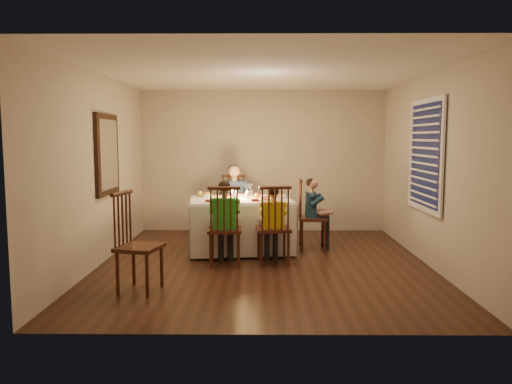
{
  "coord_description": "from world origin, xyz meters",
  "views": [
    {
      "loc": [
        -0.05,
        -6.75,
        1.74
      ],
      "look_at": [
        -0.11,
        0.15,
        0.98
      ],
      "focal_mm": 35.0,
      "sensor_mm": 36.0,
      "label": 1
    }
  ],
  "objects_px": {
    "chair_end": "(312,249)",
    "child_yellow": "(273,264)",
    "adult": "(235,240)",
    "dining_table": "(241,214)",
    "chair_extra": "(141,291)",
    "chair_near_left": "(225,265)",
    "chair_adult": "(235,240)",
    "chair_near_right": "(273,264)",
    "child_teal": "(312,249)",
    "child_green": "(225,265)",
    "serving_bowl": "(206,195)"
  },
  "relations": [
    {
      "from": "dining_table",
      "to": "chair_extra",
      "type": "relative_size",
      "value": 1.47
    },
    {
      "from": "dining_table",
      "to": "child_yellow",
      "type": "relative_size",
      "value": 1.55
    },
    {
      "from": "dining_table",
      "to": "child_yellow",
      "type": "distance_m",
      "value": 1.09
    },
    {
      "from": "adult",
      "to": "child_green",
      "type": "relative_size",
      "value": 1.1
    },
    {
      "from": "adult",
      "to": "child_teal",
      "type": "xyz_separation_m",
      "value": [
        1.25,
        -0.66,
        0.0
      ]
    },
    {
      "from": "child_teal",
      "to": "child_yellow",
      "type": "bearing_deg",
      "value": 146.89
    },
    {
      "from": "chair_extra",
      "to": "child_yellow",
      "type": "distance_m",
      "value": 1.98
    },
    {
      "from": "chair_adult",
      "to": "adult",
      "type": "height_order",
      "value": "adult"
    },
    {
      "from": "chair_near_right",
      "to": "child_teal",
      "type": "bearing_deg",
      "value": -130.77
    },
    {
      "from": "dining_table",
      "to": "chair_near_right",
      "type": "distance_m",
      "value": 1.09
    },
    {
      "from": "dining_table",
      "to": "child_green",
      "type": "xyz_separation_m",
      "value": [
        -0.19,
        -0.86,
        -0.58
      ]
    },
    {
      "from": "dining_table",
      "to": "serving_bowl",
      "type": "relative_size",
      "value": 8.39
    },
    {
      "from": "chair_adult",
      "to": "dining_table",
      "type": "bearing_deg",
      "value": -87.15
    },
    {
      "from": "chair_end",
      "to": "child_green",
      "type": "relative_size",
      "value": 0.95
    },
    {
      "from": "chair_near_right",
      "to": "adult",
      "type": "distance_m",
      "value": 1.71
    },
    {
      "from": "dining_table",
      "to": "chair_near_right",
      "type": "relative_size",
      "value": 1.52
    },
    {
      "from": "serving_bowl",
      "to": "chair_adult",
      "type": "bearing_deg",
      "value": 52.41
    },
    {
      "from": "adult",
      "to": "child_teal",
      "type": "height_order",
      "value": "adult"
    },
    {
      "from": "chair_near_left",
      "to": "chair_near_right",
      "type": "height_order",
      "value": "same"
    },
    {
      "from": "chair_adult",
      "to": "chair_end",
      "type": "xyz_separation_m",
      "value": [
        1.25,
        -0.66,
        0.0
      ]
    },
    {
      "from": "chair_near_left",
      "to": "child_teal",
      "type": "bearing_deg",
      "value": -144.32
    },
    {
      "from": "chair_near_left",
      "to": "child_green",
      "type": "bearing_deg",
      "value": 180.0
    },
    {
      "from": "chair_extra",
      "to": "child_green",
      "type": "bearing_deg",
      "value": -23.9
    },
    {
      "from": "chair_adult",
      "to": "chair_near_right",
      "type": "bearing_deg",
      "value": -76.05
    },
    {
      "from": "chair_adult",
      "to": "chair_extra",
      "type": "relative_size",
      "value": 0.97
    },
    {
      "from": "adult",
      "to": "child_yellow",
      "type": "bearing_deg",
      "value": -76.05
    },
    {
      "from": "child_green",
      "to": "child_teal",
      "type": "height_order",
      "value": "child_green"
    },
    {
      "from": "adult",
      "to": "chair_adult",
      "type": "bearing_deg",
      "value": 172.86
    },
    {
      "from": "chair_adult",
      "to": "child_teal",
      "type": "height_order",
      "value": "child_teal"
    },
    {
      "from": "chair_adult",
      "to": "chair_near_left",
      "type": "distance_m",
      "value": 1.66
    },
    {
      "from": "adult",
      "to": "serving_bowl",
      "type": "bearing_deg",
      "value": -134.73
    },
    {
      "from": "child_green",
      "to": "child_yellow",
      "type": "distance_m",
      "value": 0.66
    },
    {
      "from": "adult",
      "to": "child_yellow",
      "type": "distance_m",
      "value": 1.71
    },
    {
      "from": "chair_end",
      "to": "child_yellow",
      "type": "xyz_separation_m",
      "value": [
        -0.64,
        -0.93,
        0.0
      ]
    },
    {
      "from": "adult",
      "to": "chair_near_left",
      "type": "bearing_deg",
      "value": -98.69
    },
    {
      "from": "dining_table",
      "to": "serving_bowl",
      "type": "distance_m",
      "value": 0.67
    },
    {
      "from": "chair_near_left",
      "to": "chair_end",
      "type": "distance_m",
      "value": 1.64
    },
    {
      "from": "chair_extra",
      "to": "child_yellow",
      "type": "bearing_deg",
      "value": -38.18
    },
    {
      "from": "child_yellow",
      "to": "child_teal",
      "type": "xyz_separation_m",
      "value": [
        0.64,
        0.93,
        0.0
      ]
    },
    {
      "from": "chair_near_left",
      "to": "chair_end",
      "type": "relative_size",
      "value": 1.0
    },
    {
      "from": "chair_near_right",
      "to": "child_teal",
      "type": "height_order",
      "value": "child_teal"
    },
    {
      "from": "chair_adult",
      "to": "chair_extra",
      "type": "xyz_separation_m",
      "value": [
        -0.93,
        -2.83,
        0.0
      ]
    },
    {
      "from": "chair_near_right",
      "to": "chair_end",
      "type": "height_order",
      "value": "same"
    },
    {
      "from": "dining_table",
      "to": "chair_extra",
      "type": "distance_m",
      "value": 2.36
    },
    {
      "from": "chair_near_right",
      "to": "serving_bowl",
      "type": "height_order",
      "value": "serving_bowl"
    },
    {
      "from": "chair_end",
      "to": "chair_near_left",
      "type": "bearing_deg",
      "value": 128.83
    },
    {
      "from": "chair_end",
      "to": "child_teal",
      "type": "distance_m",
      "value": 0.0
    },
    {
      "from": "dining_table",
      "to": "child_green",
      "type": "bearing_deg",
      "value": -109.29
    },
    {
      "from": "chair_near_left",
      "to": "adult",
      "type": "distance_m",
      "value": 1.66
    },
    {
      "from": "chair_adult",
      "to": "serving_bowl",
      "type": "xyz_separation_m",
      "value": [
        -0.42,
        -0.54,
        0.84
      ]
    }
  ]
}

